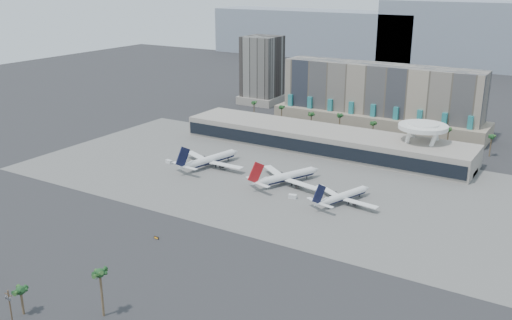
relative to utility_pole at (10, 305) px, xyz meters
The scene contains 17 objects.
ground 96.37m from the utility_pole, 88.81° to the left, with size 900.00×900.00×0.00m, color #232326.
apron_pad 151.27m from the utility_pole, 89.24° to the left, with size 260.00×130.00×0.06m, color #5B5B59.
mountain_ridge 567.33m from the utility_pole, 86.98° to the left, with size 680.00×60.00×70.00m.
hotel 270.94m from the utility_pole, 87.46° to the left, with size 140.00×30.00×42.00m.
office_tower 310.75m from the utility_pole, 107.44° to the left, with size 30.00×30.00×52.00m.
terminal 205.94m from the utility_pole, 89.44° to the left, with size 170.00×32.50×14.50m.
saucer_structure 219.91m from the utility_pole, 74.96° to the left, with size 26.00×26.00×21.89m.
palm_row 241.28m from the utility_pole, 87.86° to the left, with size 157.80×2.80×13.10m.
utility_pole is the anchor object (origin of this frame).
airliner_left 151.84m from the utility_pole, 103.76° to the left, with size 41.66×43.32×15.13m.
airliner_centre 145.81m from the utility_pole, 85.68° to the left, with size 38.79×39.92×14.78m.
airliner_right 144.23m from the utility_pole, 72.17° to the left, with size 34.10×35.24×12.67m.
service_vehicle_a 151.57m from the utility_pole, 112.55° to the left, with size 3.93×1.92×1.92m, color silver.
service_vehicle_b 132.25m from the utility_pole, 80.20° to the left, with size 3.66×2.09×1.88m, color silver.
taxiway_sign 66.23m from the utility_pole, 92.39° to the left, with size 2.22×0.39×1.01m.
near_palm_a 6.65m from the utility_pole, 116.37° to the left, with size 6.00×6.00×9.48m.
near_palm_b 26.17m from the utility_pole, 44.40° to the left, with size 6.00×6.00×15.77m.
Camera 1 is at (132.15, -180.20, 97.39)m, focal length 40.00 mm.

